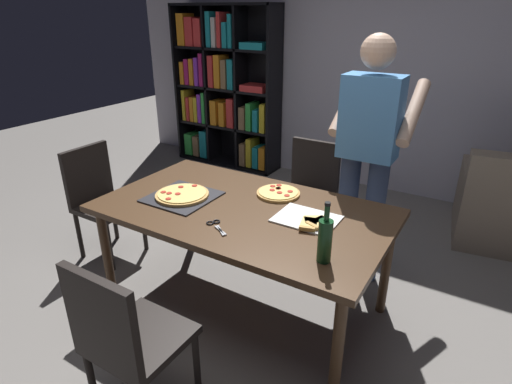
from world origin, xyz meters
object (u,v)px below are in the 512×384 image
(kitchen_scissors, at_px, (216,225))
(chair_far_side, at_px, (309,189))
(person_serving_pizza, at_px, (368,150))
(second_pizza_plain, at_px, (278,193))
(chair_left_end, at_px, (99,195))
(chair_near_camera, at_px, (125,336))
(dining_table, at_px, (244,217))
(wine_bottle, at_px, (325,240))
(bookshelf, at_px, (224,89))
(pepperoni_pizza_on_tray, at_px, (182,195))

(kitchen_scissors, bearing_deg, chair_far_side, 89.79)
(person_serving_pizza, xyz_separation_m, second_pizza_plain, (-0.42, -0.49, -0.24))
(chair_left_end, relative_size, second_pizza_plain, 3.12)
(chair_near_camera, xyz_separation_m, chair_far_side, (0.00, 2.00, 0.00))
(dining_table, distance_m, chair_left_end, 1.39)
(chair_near_camera, relative_size, wine_bottle, 2.85)
(wine_bottle, bearing_deg, chair_near_camera, -133.08)
(bookshelf, height_order, person_serving_pizza, bookshelf)
(chair_near_camera, xyz_separation_m, bookshelf, (-1.82, 3.37, 0.45))
(chair_near_camera, height_order, second_pizza_plain, chair_near_camera)
(person_serving_pizza, distance_m, kitchen_scissors, 1.21)
(kitchen_scissors, relative_size, second_pizza_plain, 0.66)
(pepperoni_pizza_on_tray, distance_m, wine_bottle, 1.11)
(chair_near_camera, distance_m, wine_bottle, 1.03)
(wine_bottle, height_order, kitchen_scissors, wine_bottle)
(chair_near_camera, bearing_deg, wine_bottle, 46.92)
(wine_bottle, bearing_deg, dining_table, 155.83)
(dining_table, bearing_deg, chair_near_camera, -90.00)
(chair_far_side, relative_size, person_serving_pizza, 0.51)
(chair_far_side, height_order, person_serving_pizza, person_serving_pizza)
(chair_left_end, distance_m, bookshelf, 2.45)
(chair_far_side, bearing_deg, chair_left_end, -144.13)
(chair_left_end, xyz_separation_m, wine_bottle, (2.04, -0.30, 0.36))
(bookshelf, xyz_separation_m, second_pizza_plain, (1.91, -2.08, -0.20))
(chair_left_end, bearing_deg, chair_near_camera, -35.87)
(wine_bottle, relative_size, kitchen_scissors, 1.65)
(person_serving_pizza, distance_m, wine_bottle, 1.09)
(wine_bottle, bearing_deg, person_serving_pizza, 97.65)
(dining_table, relative_size, pepperoni_pizza_on_tray, 4.39)
(kitchen_scissors, bearing_deg, chair_near_camera, -89.62)
(chair_left_end, bearing_deg, bookshelf, 100.46)
(chair_far_side, distance_m, kitchen_scissors, 1.30)
(chair_left_end, height_order, pepperoni_pizza_on_tray, chair_left_end)
(chair_left_end, relative_size, person_serving_pizza, 0.51)
(chair_far_side, bearing_deg, person_serving_pizza, -23.20)
(kitchen_scissors, distance_m, second_pizza_plain, 0.58)
(chair_left_end, distance_m, pepperoni_pizza_on_tray, 0.99)
(chair_far_side, relative_size, second_pizza_plain, 3.12)
(bookshelf, bearing_deg, person_serving_pizza, -34.31)
(person_serving_pizza, bearing_deg, second_pizza_plain, -130.84)
(second_pizza_plain, bearing_deg, chair_left_end, -168.93)
(pepperoni_pizza_on_tray, xyz_separation_m, kitchen_scissors, (0.42, -0.20, -0.01))
(person_serving_pizza, relative_size, wine_bottle, 5.54)
(second_pizza_plain, bearing_deg, bookshelf, 132.50)
(chair_left_end, xyz_separation_m, bookshelf, (-0.44, 2.37, 0.45))
(pepperoni_pizza_on_tray, bearing_deg, wine_bottle, -11.24)
(dining_table, height_order, chair_far_side, chair_far_side)
(dining_table, distance_m, person_serving_pizza, 0.98)
(chair_far_side, height_order, second_pizza_plain, chair_far_side)
(chair_far_side, distance_m, pepperoni_pizza_on_tray, 1.19)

